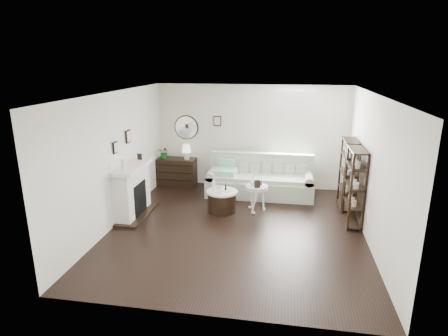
% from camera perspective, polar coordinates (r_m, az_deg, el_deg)
% --- Properties ---
extents(room, '(5.50, 5.50, 5.50)m').
position_cam_1_polar(room, '(9.76, 8.48, 5.95)').
color(room, black).
rests_on(room, ground).
extents(fireplace, '(0.50, 1.40, 1.84)m').
position_cam_1_polar(fireplace, '(8.36, -13.70, -3.56)').
color(fireplace, silver).
rests_on(fireplace, ground).
extents(shelf_unit_far, '(0.30, 0.80, 1.60)m').
position_cam_1_polar(shelf_unit_far, '(8.93, 18.37, -0.90)').
color(shelf_unit_far, black).
rests_on(shelf_unit_far, ground).
extents(shelf_unit_near, '(0.30, 0.80, 1.60)m').
position_cam_1_polar(shelf_unit_near, '(8.08, 19.26, -2.75)').
color(shelf_unit_near, black).
rests_on(shelf_unit_near, ground).
extents(sofa, '(2.63, 0.91, 1.02)m').
position_cam_1_polar(sofa, '(9.48, 5.48, -2.09)').
color(sofa, '#A8B3A0').
rests_on(sofa, ground).
extents(quilt, '(0.60, 0.51, 0.14)m').
position_cam_1_polar(quilt, '(9.37, 0.21, -0.58)').
color(quilt, '#27916C').
rests_on(quilt, sofa).
extents(suitcase, '(0.68, 0.29, 0.44)m').
position_cam_1_polar(suitcase, '(9.71, 11.08, -2.63)').
color(suitcase, brown).
rests_on(suitcase, ground).
extents(dresser, '(1.12, 0.48, 0.74)m').
position_cam_1_polar(dresser, '(10.25, -7.40, -0.56)').
color(dresser, black).
rests_on(dresser, ground).
extents(table_lamp, '(0.25, 0.25, 0.39)m').
position_cam_1_polar(table_lamp, '(10.01, -5.73, 2.47)').
color(table_lamp, beige).
rests_on(table_lamp, dresser).
extents(potted_plant, '(0.33, 0.30, 0.33)m').
position_cam_1_polar(potted_plant, '(10.15, -9.09, 2.34)').
color(potted_plant, '#185317').
rests_on(potted_plant, dresser).
extents(drum_table, '(0.70, 0.70, 0.48)m').
position_cam_1_polar(drum_table, '(8.43, -0.31, -5.05)').
color(drum_table, black).
rests_on(drum_table, ground).
extents(pedestal_table, '(0.50, 0.50, 0.60)m').
position_cam_1_polar(pedestal_table, '(8.36, 4.97, -3.06)').
color(pedestal_table, silver).
rests_on(pedestal_table, ground).
extents(eiffel_drum, '(0.12, 0.12, 0.21)m').
position_cam_1_polar(eiffel_drum, '(8.35, 0.27, -2.78)').
color(eiffel_drum, black).
rests_on(eiffel_drum, drum_table).
extents(bottle_drum, '(0.07, 0.07, 0.30)m').
position_cam_1_polar(bottle_drum, '(8.26, -1.60, -2.64)').
color(bottle_drum, silver).
rests_on(bottle_drum, drum_table).
extents(card_frame_drum, '(0.15, 0.09, 0.18)m').
position_cam_1_polar(card_frame_drum, '(8.16, -0.86, -3.29)').
color(card_frame_drum, white).
rests_on(card_frame_drum, drum_table).
extents(eiffel_ped, '(0.12, 0.12, 0.17)m').
position_cam_1_polar(eiffel_ped, '(8.34, 5.69, -2.13)').
color(eiffel_ped, black).
rests_on(eiffel_ped, pedestal_table).
extents(flask_ped, '(0.13, 0.13, 0.23)m').
position_cam_1_polar(flask_ped, '(8.33, 4.42, -1.89)').
color(flask_ped, silver).
rests_on(flask_ped, pedestal_table).
extents(card_frame_ped, '(0.14, 0.08, 0.18)m').
position_cam_1_polar(card_frame_ped, '(8.19, 5.07, -2.44)').
color(card_frame_ped, black).
rests_on(card_frame_ped, pedestal_table).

